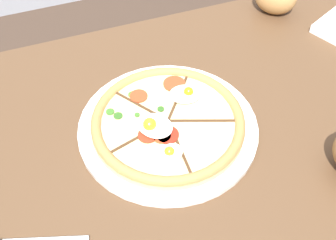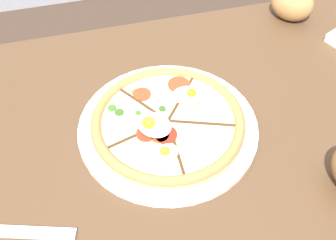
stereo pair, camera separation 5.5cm
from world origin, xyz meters
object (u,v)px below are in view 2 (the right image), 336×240
object	(u,v)px
dining_table	(175,166)
knife_spare	(2,231)
pizza	(168,124)
bread_piece_near	(293,1)

from	to	relation	value
dining_table	knife_spare	distance (m)	0.37
pizza	bread_piece_near	world-z (taller)	bread_piece_near
dining_table	knife_spare	xyz separation A→B (m)	(-0.33, -0.13, 0.12)
dining_table	pizza	bearing A→B (deg)	147.02
pizza	knife_spare	bearing A→B (deg)	-155.67
pizza	knife_spare	distance (m)	0.34
pizza	bread_piece_near	size ratio (longest dim) A/B	2.73
pizza	dining_table	bearing A→B (deg)	-32.98
dining_table	pizza	xyz separation A→B (m)	(-0.01, 0.01, 0.13)
pizza	bread_piece_near	xyz separation A→B (m)	(0.37, 0.27, 0.03)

